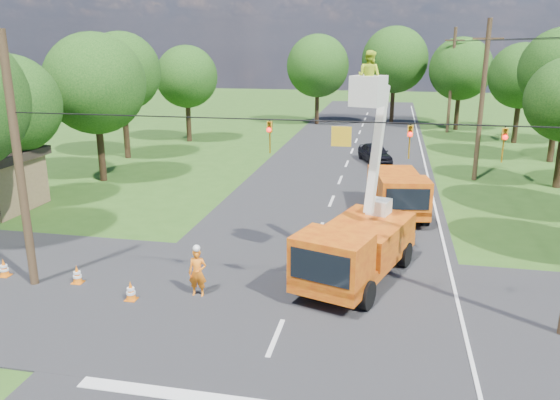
% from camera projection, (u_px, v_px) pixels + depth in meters
% --- Properties ---
extents(ground, '(140.00, 140.00, 0.00)m').
position_uv_depth(ground, '(340.00, 181.00, 35.19)').
color(ground, '#2A5118').
rests_on(ground, ground).
extents(road_main, '(12.00, 100.00, 0.06)m').
position_uv_depth(road_main, '(340.00, 181.00, 35.19)').
color(road_main, black).
rests_on(road_main, ground).
extents(road_cross, '(56.00, 10.00, 0.07)m').
position_uv_depth(road_cross, '(288.00, 308.00, 18.25)').
color(road_cross, black).
rests_on(road_cross, ground).
extents(edge_line, '(0.12, 90.00, 0.02)m').
position_uv_depth(edge_line, '(430.00, 185.00, 34.11)').
color(edge_line, silver).
rests_on(edge_line, ground).
extents(bucket_truck, '(4.33, 6.99, 8.31)m').
position_uv_depth(bucket_truck, '(357.00, 237.00, 19.86)').
color(bucket_truck, orange).
rests_on(bucket_truck, ground).
extents(second_truck, '(3.27, 6.60, 2.37)m').
position_uv_depth(second_truck, '(397.00, 191.00, 27.95)').
color(second_truck, orange).
rests_on(second_truck, ground).
extents(ground_worker, '(0.67, 0.46, 1.76)m').
position_uv_depth(ground_worker, '(198.00, 273.00, 18.90)').
color(ground_worker, orange).
rests_on(ground_worker, ground).
extents(distant_car, '(3.02, 4.47, 1.41)m').
position_uv_depth(distant_car, '(375.00, 153.00, 40.35)').
color(distant_car, black).
rests_on(distant_car, ground).
extents(traffic_cone_2, '(0.38, 0.38, 0.71)m').
position_uv_depth(traffic_cone_2, '(347.00, 243.00, 23.17)').
color(traffic_cone_2, orange).
rests_on(traffic_cone_2, ground).
extents(traffic_cone_3, '(0.38, 0.38, 0.71)m').
position_uv_depth(traffic_cone_3, '(376.00, 217.00, 26.72)').
color(traffic_cone_3, orange).
rests_on(traffic_cone_3, ground).
extents(traffic_cone_4, '(0.38, 0.38, 0.71)m').
position_uv_depth(traffic_cone_4, '(131.00, 291.00, 18.70)').
color(traffic_cone_4, orange).
rests_on(traffic_cone_4, ground).
extents(traffic_cone_5, '(0.38, 0.38, 0.71)m').
position_uv_depth(traffic_cone_5, '(77.00, 275.00, 20.02)').
color(traffic_cone_5, orange).
rests_on(traffic_cone_5, ground).
extents(traffic_cone_6, '(0.38, 0.38, 0.71)m').
position_uv_depth(traffic_cone_6, '(4.00, 268.00, 20.61)').
color(traffic_cone_6, orange).
rests_on(traffic_cone_6, ground).
extents(traffic_cone_7, '(0.38, 0.38, 0.71)m').
position_uv_depth(traffic_cone_7, '(429.00, 192.00, 31.18)').
color(traffic_cone_7, orange).
rests_on(traffic_cone_7, ground).
extents(pole_right_mid, '(1.80, 0.30, 10.00)m').
position_uv_depth(pole_right_mid, '(482.00, 100.00, 34.02)').
color(pole_right_mid, '#4C3823').
rests_on(pole_right_mid, ground).
extents(pole_right_far, '(1.80, 0.30, 10.00)m').
position_uv_depth(pole_right_far, '(451.00, 80.00, 52.84)').
color(pole_right_far, '#4C3823').
rests_on(pole_right_far, ground).
extents(pole_left, '(0.30, 0.30, 9.00)m').
position_uv_depth(pole_left, '(19.00, 165.00, 18.83)').
color(pole_left, '#4C3823').
rests_on(pole_left, ground).
extents(signal_span, '(18.00, 0.29, 1.07)m').
position_uv_depth(signal_span, '(362.00, 136.00, 16.18)').
color(signal_span, black).
rests_on(signal_span, ground).
extents(tree_left_c, '(5.20, 5.20, 8.06)m').
position_uv_depth(tree_left_c, '(10.00, 105.00, 28.40)').
color(tree_left_c, '#382616').
rests_on(tree_left_c, ground).
extents(tree_left_d, '(6.20, 6.20, 9.24)m').
position_uv_depth(tree_left_d, '(95.00, 84.00, 33.56)').
color(tree_left_d, '#382616').
rests_on(tree_left_d, ground).
extents(tree_left_e, '(5.80, 5.80, 9.41)m').
position_uv_depth(tree_left_e, '(121.00, 72.00, 40.40)').
color(tree_left_e, '#382616').
rests_on(tree_left_e, ground).
extents(tree_left_f, '(5.40, 5.40, 8.40)m').
position_uv_depth(tree_left_f, '(187.00, 77.00, 47.77)').
color(tree_left_f, '#382616').
rests_on(tree_left_f, ground).
extents(tree_right_e, '(5.60, 5.60, 8.63)m').
position_uv_depth(tree_right_e, '(522.00, 76.00, 46.92)').
color(tree_right_e, '#382616').
rests_on(tree_right_e, ground).
extents(tree_far_a, '(6.60, 6.60, 9.50)m').
position_uv_depth(tree_far_a, '(318.00, 66.00, 57.97)').
color(tree_far_a, '#382616').
rests_on(tree_far_a, ground).
extents(tree_far_b, '(7.00, 7.00, 10.32)m').
position_uv_depth(tree_far_b, '(395.00, 60.00, 58.14)').
color(tree_far_b, '#382616').
rests_on(tree_far_b, ground).
extents(tree_far_c, '(6.20, 6.20, 9.18)m').
position_uv_depth(tree_far_c, '(461.00, 69.00, 54.27)').
color(tree_far_c, '#382616').
rests_on(tree_far_c, ground).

